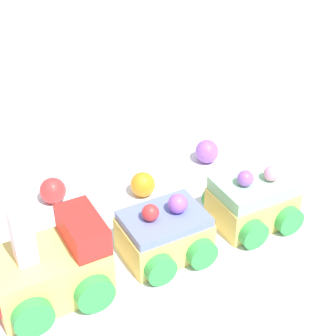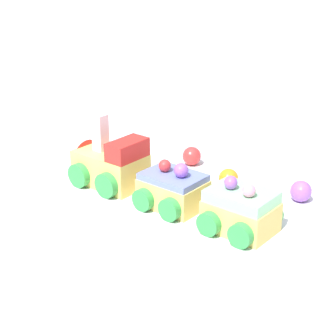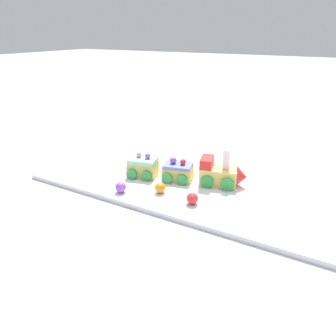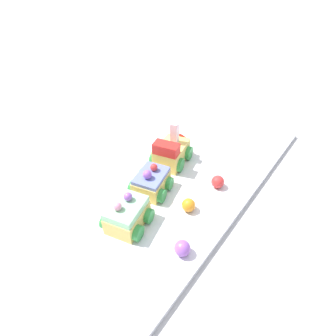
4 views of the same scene
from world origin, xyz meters
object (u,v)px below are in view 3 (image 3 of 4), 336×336
cake_train_locomotive (222,174)px  cake_car_blueberry (178,171)px  gumball_purple (121,187)px  gumball_orange (160,188)px  gumball_red (192,199)px  cake_car_mint (143,167)px

cake_train_locomotive → cake_car_blueberry: bearing=180.0°
gumball_purple → gumball_orange: size_ratio=1.02×
cake_train_locomotive → gumball_orange: size_ratio=4.81×
gumball_purple → gumball_red: 0.18m
gumball_orange → gumball_red: 0.09m
cake_train_locomotive → gumball_red: 0.14m
cake_car_blueberry → gumball_red: bearing=-62.6°
cake_train_locomotive → gumball_purple: cake_train_locomotive is taller
cake_car_blueberry → gumball_orange: cake_car_blueberry is taller
cake_train_locomotive → gumball_red: size_ratio=4.65×
cake_car_blueberry → cake_car_mint: cake_car_mint is taller
gumball_purple → cake_train_locomotive: bearing=40.2°
cake_train_locomotive → cake_car_mint: 0.22m
cake_car_blueberry → cake_train_locomotive: bearing=-0.0°
cake_car_mint → cake_train_locomotive: bearing=-0.0°
cake_train_locomotive → gumball_orange: cake_train_locomotive is taller
cake_car_blueberry → cake_car_mint: size_ratio=1.00×
cake_car_blueberry → gumball_red: cake_car_blueberry is taller
cake_train_locomotive → cake_car_mint: cake_train_locomotive is taller
cake_car_mint → gumball_red: cake_car_mint is taller
cake_car_mint → gumball_orange: bearing=-50.0°
cake_car_mint → gumball_red: 0.21m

